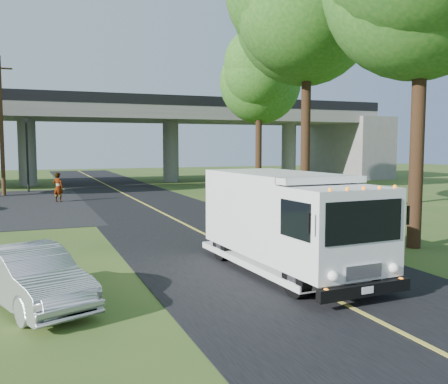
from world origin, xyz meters
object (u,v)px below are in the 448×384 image
tree_right_far (263,72)px  step_van (287,219)px  traffic_signal (27,146)px  utility_pole (1,125)px  tree_right_mid (313,6)px  pedestrian (58,187)px  silver_sedan (31,277)px

tree_right_far → step_van: bearing=-114.2°
traffic_signal → utility_pole: (-1.50, -2.00, 1.40)m
tree_right_far → step_van: (-9.04, -20.16, -6.90)m
utility_pole → tree_right_mid: tree_right_mid is taller
pedestrian → tree_right_mid: bearing=174.1°
tree_right_mid → step_van: bearing=-124.3°
utility_pole → tree_right_mid: (13.91, -15.16, 5.01)m
tree_right_mid → step_van: 13.79m
step_van → traffic_signal: bearing=99.9°
traffic_signal → tree_right_far: tree_right_far is taller
step_van → silver_sedan: size_ratio=1.67×
tree_right_far → pedestrian: 15.54m
utility_pole → silver_sedan: bearing=-86.5°
utility_pole → tree_right_far: (16.71, -4.16, 3.71)m
tree_right_far → pedestrian: bearing=-175.7°
step_van → silver_sedan: bearing=-179.0°
utility_pole → step_van: (7.66, -24.33, -3.20)m
pedestrian → traffic_signal: bearing=-40.6°
silver_sedan → pedestrian: 19.66m
tree_right_far → utility_pole: bearing=166.0°
tree_right_mid → pedestrian: size_ratio=7.39×
utility_pole → tree_right_far: tree_right_far is taller
utility_pole → pedestrian: 7.10m
step_van → tree_right_far: bearing=62.6°
traffic_signal → pedestrian: traffic_signal is taller
utility_pole → tree_right_far: bearing=-14.0°
tree_right_far → silver_sedan: tree_right_far is taller
tree_right_far → silver_sedan: (-15.21, -20.62, -7.69)m
utility_pole → silver_sedan: size_ratio=2.41×
silver_sedan → tree_right_far: bearing=32.8°
silver_sedan → pedestrian: pedestrian is taller
pedestrian → utility_pole: bearing=-22.3°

